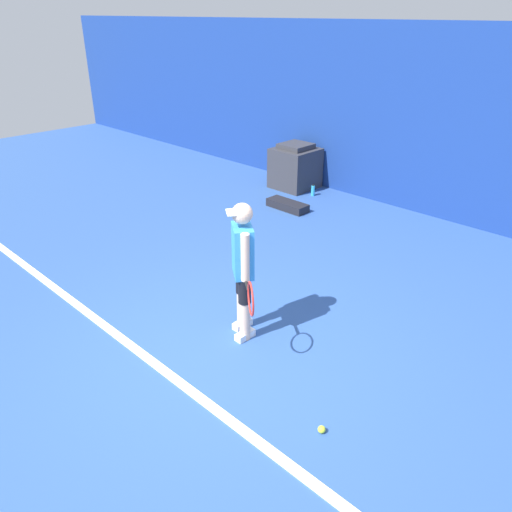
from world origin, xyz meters
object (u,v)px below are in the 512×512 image
object	(u,v)px
tennis_player	(243,266)
water_bottle	(313,190)
tennis_ball	(322,429)
covered_chair	(295,167)
equipment_bag	(287,205)

from	to	relation	value
tennis_player	water_bottle	world-z (taller)	tennis_player
tennis_ball	water_bottle	distance (m)	6.21
covered_chair	equipment_bag	world-z (taller)	covered_chair
tennis_player	covered_chair	size ratio (longest dim) A/B	1.72
covered_chair	equipment_bag	xyz separation A→B (m)	(0.73, -1.06, -0.36)
covered_chair	equipment_bag	bearing A→B (deg)	-55.41
equipment_bag	water_bottle	size ratio (longest dim) A/B	3.54
water_bottle	tennis_ball	bearing A→B (deg)	-50.79
tennis_ball	tennis_player	bearing A→B (deg)	159.79
tennis_ball	water_bottle	size ratio (longest dim) A/B	0.30
water_bottle	tennis_player	bearing A→B (deg)	-60.71
tennis_player	water_bottle	bearing A→B (deg)	156.01
tennis_ball	water_bottle	world-z (taller)	water_bottle
tennis_ball	covered_chair	world-z (taller)	covered_chair
tennis_player	covered_chair	xyz separation A→B (m)	(-2.98, 4.39, -0.43)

